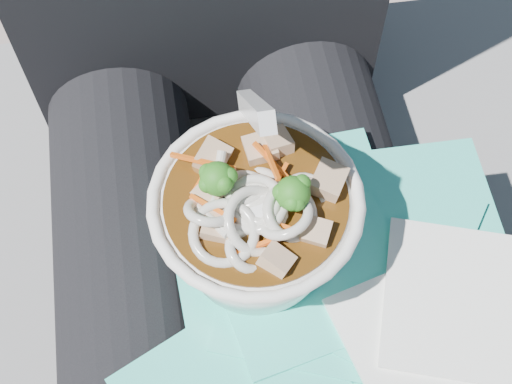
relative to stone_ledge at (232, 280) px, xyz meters
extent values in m
cube|color=slate|center=(0.00, 0.00, 0.00)|extent=(1.01, 0.53, 0.46)
cylinder|color=black|center=(-0.10, -0.15, 0.30)|extent=(0.14, 0.48, 0.14)
cylinder|color=black|center=(0.10, -0.15, 0.30)|extent=(0.14, 0.48, 0.14)
cube|color=#31CFB9|center=(0.04, -0.12, 0.37)|extent=(0.19, 0.17, 0.00)
cube|color=#31CFB9|center=(0.03, -0.17, 0.37)|extent=(0.13, 0.15, 0.00)
cube|color=#31CFB9|center=(0.11, -0.15, 0.37)|extent=(0.20, 0.20, 0.00)
cube|color=#31CFB9|center=(0.05, -0.21, 0.37)|extent=(0.19, 0.20, 0.00)
cube|color=#31CFB9|center=(0.04, -0.19, 0.38)|extent=(0.15, 0.13, 0.00)
cube|color=#31CFB9|center=(0.10, -0.15, 0.38)|extent=(0.21, 0.22, 0.00)
cube|color=#31CFB9|center=(0.05, -0.17, 0.38)|extent=(0.17, 0.14, 0.00)
cube|color=white|center=(0.13, -0.23, 0.38)|extent=(0.15, 0.15, 0.00)
cube|color=white|center=(0.16, -0.20, 0.39)|extent=(0.15, 0.15, 0.00)
torus|color=white|center=(0.01, -0.13, 0.46)|extent=(0.15, 0.15, 0.01)
cylinder|color=#412409|center=(0.01, -0.13, 0.46)|extent=(0.13, 0.13, 0.01)
torus|color=beige|center=(-0.02, -0.16, 0.47)|extent=(0.05, 0.05, 0.02)
torus|color=beige|center=(0.01, -0.14, 0.47)|extent=(0.04, 0.04, 0.01)
torus|color=beige|center=(0.03, -0.15, 0.47)|extent=(0.05, 0.05, 0.03)
torus|color=beige|center=(0.00, -0.13, 0.46)|extent=(0.06, 0.06, 0.03)
torus|color=beige|center=(0.01, -0.15, 0.47)|extent=(0.06, 0.06, 0.04)
torus|color=beige|center=(0.00, -0.13, 0.47)|extent=(0.05, 0.05, 0.02)
torus|color=beige|center=(0.03, -0.15, 0.47)|extent=(0.06, 0.06, 0.02)
torus|color=beige|center=(0.01, -0.14, 0.47)|extent=(0.05, 0.05, 0.02)
torus|color=beige|center=(-0.02, -0.14, 0.47)|extent=(0.04, 0.04, 0.03)
torus|color=beige|center=(0.01, -0.14, 0.47)|extent=(0.04, 0.05, 0.03)
torus|color=beige|center=(0.01, -0.14, 0.47)|extent=(0.05, 0.05, 0.02)
torus|color=beige|center=(0.01, -0.14, 0.47)|extent=(0.06, 0.06, 0.03)
torus|color=beige|center=(0.04, -0.14, 0.46)|extent=(0.04, 0.04, 0.02)
torus|color=beige|center=(0.01, -0.12, 0.47)|extent=(0.06, 0.05, 0.02)
torus|color=beige|center=(0.00, -0.14, 0.46)|extent=(0.05, 0.05, 0.02)
torus|color=beige|center=(0.00, -0.17, 0.46)|extent=(0.04, 0.04, 0.03)
cylinder|color=beige|center=(0.00, -0.14, 0.47)|extent=(0.04, 0.02, 0.02)
cylinder|color=beige|center=(-0.02, -0.15, 0.47)|extent=(0.03, 0.04, 0.01)
cylinder|color=beige|center=(0.05, -0.13, 0.47)|extent=(0.03, 0.02, 0.02)
cylinder|color=beige|center=(-0.01, -0.11, 0.47)|extent=(0.02, 0.03, 0.02)
cylinder|color=#6E9347|center=(0.03, -0.14, 0.47)|extent=(0.01, 0.01, 0.01)
sphere|color=#195E15|center=(0.03, -0.14, 0.48)|extent=(0.02, 0.02, 0.02)
sphere|color=#195E15|center=(0.03, -0.15, 0.48)|extent=(0.01, 0.01, 0.01)
sphere|color=#195E15|center=(0.03, -0.14, 0.48)|extent=(0.01, 0.01, 0.01)
sphere|color=#195E15|center=(0.04, -0.14, 0.49)|extent=(0.01, 0.01, 0.01)
sphere|color=#195E15|center=(0.03, -0.15, 0.49)|extent=(0.01, 0.01, 0.01)
cylinder|color=#6E9347|center=(-0.01, -0.12, 0.47)|extent=(0.01, 0.01, 0.01)
sphere|color=#195E15|center=(-0.01, -0.12, 0.48)|extent=(0.02, 0.02, 0.02)
sphere|color=#195E15|center=(-0.01, -0.12, 0.49)|extent=(0.01, 0.01, 0.01)
sphere|color=#195E15|center=(-0.01, -0.13, 0.49)|extent=(0.01, 0.01, 0.01)
sphere|color=#195E15|center=(-0.02, -0.13, 0.48)|extent=(0.01, 0.01, 0.01)
sphere|color=#195E15|center=(-0.02, -0.12, 0.48)|extent=(0.01, 0.01, 0.01)
cube|color=orange|center=(0.02, -0.13, 0.47)|extent=(0.03, 0.04, 0.00)
cube|color=orange|center=(-0.02, -0.14, 0.47)|extent=(0.03, 0.02, 0.01)
cube|color=orange|center=(-0.02, -0.10, 0.47)|extent=(0.03, 0.04, 0.01)
cube|color=orange|center=(0.03, -0.12, 0.47)|extent=(0.03, 0.04, 0.01)
cube|color=orange|center=(0.01, -0.17, 0.47)|extent=(0.04, 0.01, 0.01)
cube|color=orange|center=(-0.02, -0.10, 0.48)|extent=(0.04, 0.03, 0.01)
cube|color=orange|center=(0.01, -0.15, 0.47)|extent=(0.03, 0.02, 0.00)
cube|color=orange|center=(0.02, -0.11, 0.48)|extent=(0.01, 0.03, 0.01)
cube|color=tan|center=(0.06, -0.13, 0.47)|extent=(0.03, 0.03, 0.02)
cube|color=tan|center=(0.03, -0.09, 0.47)|extent=(0.02, 0.03, 0.02)
cube|color=tan|center=(0.02, -0.09, 0.47)|extent=(0.03, 0.02, 0.02)
cube|color=tan|center=(-0.01, -0.10, 0.47)|extent=(0.03, 0.03, 0.02)
cube|color=tan|center=(-0.02, -0.13, 0.47)|extent=(0.02, 0.03, 0.02)
cube|color=tan|center=(-0.02, -0.15, 0.47)|extent=(0.03, 0.03, 0.02)
cube|color=tan|center=(0.02, -0.18, 0.47)|extent=(0.03, 0.03, 0.02)
cube|color=tan|center=(0.04, -0.17, 0.47)|extent=(0.02, 0.02, 0.01)
ellipsoid|color=white|center=(0.01, -0.14, 0.47)|extent=(0.03, 0.04, 0.01)
cube|color=white|center=(0.01, -0.10, 0.52)|extent=(0.01, 0.10, 0.10)
camera|label=1|loc=(-0.03, -0.36, 0.89)|focal=50.00mm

